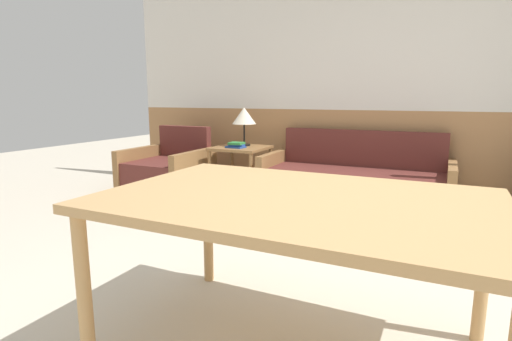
{
  "coord_description": "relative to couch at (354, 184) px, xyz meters",
  "views": [
    {
      "loc": [
        0.35,
        -2.03,
        1.15
      ],
      "look_at": [
        -1.15,
        1.12,
        0.5
      ],
      "focal_mm": 28.0,
      "sensor_mm": 36.0,
      "label": 1
    }
  ],
  "objects": [
    {
      "name": "armchair",
      "position": [
        -2.15,
        -0.38,
        0.0
      ],
      "size": [
        0.88,
        0.86,
        0.79
      ],
      "rotation": [
        0.0,
        0.0,
        0.12
      ],
      "color": "olive",
      "rests_on": "ground_plane"
    },
    {
      "name": "couch",
      "position": [
        0.0,
        0.0,
        0.0
      ],
      "size": [
        1.94,
        0.79,
        0.79
      ],
      "color": "olive",
      "rests_on": "ground_plane"
    },
    {
      "name": "ground_plane",
      "position": [
        0.49,
        -2.16,
        -0.24
      ],
      "size": [
        16.0,
        16.0,
        0.0
      ],
      "primitive_type": "plane",
      "color": "beige"
    },
    {
      "name": "book_stack",
      "position": [
        -1.32,
        -0.18,
        0.37
      ],
      "size": [
        0.22,
        0.16,
        0.06
      ],
      "color": "#234799",
      "rests_on": "side_table"
    },
    {
      "name": "table_lamp",
      "position": [
        -1.32,
        0.03,
        0.68
      ],
      "size": [
        0.28,
        0.28,
        0.46
      ],
      "color": "black",
      "rests_on": "side_table"
    },
    {
      "name": "wall_back",
      "position": [
        0.49,
        0.47,
        1.11
      ],
      "size": [
        7.2,
        0.06,
        2.7
      ],
      "color": "#AD7A4C",
      "rests_on": "ground_plane"
    },
    {
      "name": "side_table",
      "position": [
        -1.32,
        -0.07,
        0.25
      ],
      "size": [
        0.59,
        0.59,
        0.58
      ],
      "color": "olive",
      "rests_on": "ground_plane"
    },
    {
      "name": "dining_table",
      "position": [
        0.3,
        -2.64,
        0.43
      ],
      "size": [
        1.63,
        1.07,
        0.74
      ],
      "color": "tan",
      "rests_on": "ground_plane"
    }
  ]
}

